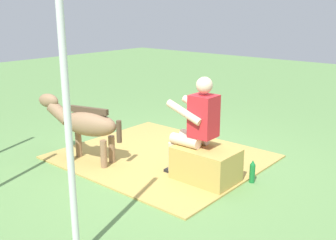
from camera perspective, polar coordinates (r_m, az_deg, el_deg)
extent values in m
plane|color=#608C4C|center=(5.59, -0.27, -6.35)|extent=(24.00, 24.00, 0.00)
cube|color=tan|center=(5.83, -0.96, -5.27)|extent=(2.74, 2.38, 0.02)
cube|color=tan|center=(5.01, 5.41, -6.39)|extent=(0.77, 0.53, 0.44)
cylinder|color=beige|center=(4.97, 2.46, -2.97)|extent=(0.40, 0.15, 0.14)
cylinder|color=beige|center=(5.18, 0.64, -5.55)|extent=(0.11, 0.11, 0.44)
cube|color=black|center=(5.25, 0.64, -7.47)|extent=(0.22, 0.10, 0.06)
cylinder|color=beige|center=(5.12, 3.80, -2.41)|extent=(0.40, 0.15, 0.14)
cylinder|color=beige|center=(5.33, 1.98, -4.94)|extent=(0.11, 0.11, 0.44)
cube|color=black|center=(5.40, 1.96, -6.82)|extent=(0.22, 0.10, 0.06)
cube|color=red|center=(4.84, 5.11, 0.56)|extent=(0.31, 0.29, 0.52)
cylinder|color=beige|center=(4.80, 2.28, 1.10)|extent=(0.50, 0.10, 0.26)
cylinder|color=beige|center=(5.05, 4.45, 1.81)|extent=(0.50, 0.10, 0.26)
sphere|color=beige|center=(4.76, 5.23, 4.98)|extent=(0.20, 0.20, 0.20)
ellipsoid|color=#8C6B4C|center=(5.55, -11.18, -0.53)|extent=(0.90, 0.54, 0.34)
cylinder|color=#8C6B4C|center=(5.75, -13.84, -4.02)|extent=(0.09, 0.09, 0.41)
cylinder|color=#8C6B4C|center=(5.89, -12.65, -3.44)|extent=(0.09, 0.09, 0.41)
cylinder|color=#8C6B4C|center=(5.43, -9.17, -4.93)|extent=(0.09, 0.09, 0.41)
cylinder|color=#8C6B4C|center=(5.59, -8.04, -4.28)|extent=(0.09, 0.09, 0.41)
cylinder|color=#8C6B4C|center=(5.82, -15.25, 1.00)|extent=(0.40, 0.27, 0.33)
ellipsoid|color=#8C6B4C|center=(5.90, -16.71, 2.68)|extent=(0.35, 0.24, 0.20)
cube|color=#4D3A2A|center=(5.50, -11.28, 1.37)|extent=(0.59, 0.22, 0.08)
cylinder|color=#4D3A2A|center=(5.31, -7.01, -1.65)|extent=(0.07, 0.07, 0.30)
cylinder|color=#197233|center=(5.10, 11.94, -7.49)|extent=(0.07, 0.07, 0.24)
cone|color=#197233|center=(5.05, 12.04, -5.94)|extent=(0.06, 0.06, 0.06)
cylinder|color=silver|center=(3.25, -14.11, -0.61)|extent=(0.06, 0.06, 2.43)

